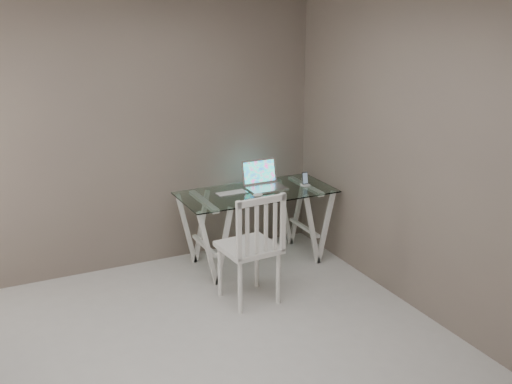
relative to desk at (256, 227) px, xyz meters
The scene contains 7 objects.
room 2.52m from the desk, 125.97° to the right, with size 4.50×4.52×2.71m.
desk is the anchor object (origin of this frame).
chair 0.88m from the desk, 117.70° to the right, with size 0.49×0.49×1.01m.
laptop 0.45m from the desk, 38.75° to the left, with size 0.37×0.32×0.26m.
keyboard 0.44m from the desk, 167.50° to the left, with size 0.31×0.13×0.01m, color silver.
mouse 0.41m from the desk, 110.85° to the right, with size 0.10×0.06×0.03m, color white.
phone_dock 0.66m from the desk, ahead, with size 0.07×0.07×0.14m.
Camera 1 is at (-1.41, -3.56, 2.65)m, focal length 45.00 mm.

